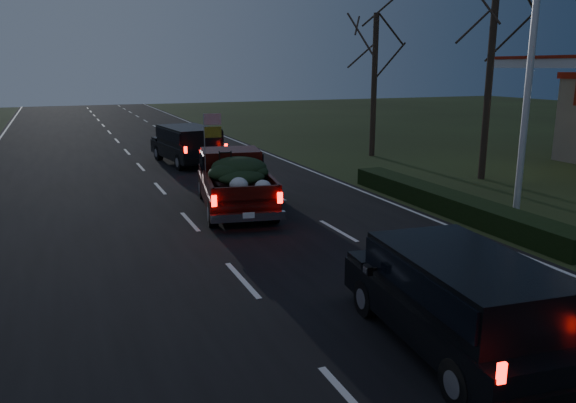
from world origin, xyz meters
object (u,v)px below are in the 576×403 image
object	(u,v)px
lead_suv	(188,141)
pickup_truck	(235,178)
light_pole	(534,30)
rear_suv	(461,293)

from	to	relation	value
lead_suv	pickup_truck	bearing A→B (deg)	-100.27
light_pole	lead_suv	size ratio (longest dim) A/B	1.78
light_pole	rear_suv	distance (m)	10.55
pickup_truck	rear_suv	distance (m)	10.22
lead_suv	rear_suv	xyz separation A→B (m)	(0.03, -19.25, -0.08)
pickup_truck	lead_suv	bearing A→B (deg)	96.44
light_pole	lead_suv	xyz separation A→B (m)	(-7.27, 13.03, -4.41)
lead_suv	rear_suv	distance (m)	19.25
light_pole	pickup_truck	distance (m)	9.83
pickup_truck	lead_suv	xyz separation A→B (m)	(0.53, 9.05, 0.05)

